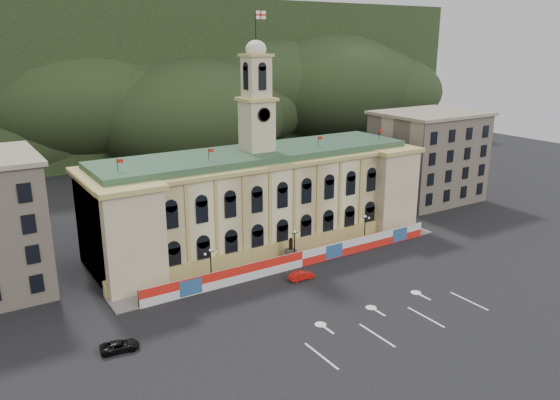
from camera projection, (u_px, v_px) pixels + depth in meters
ground at (368, 306)px, 69.85m from camera, size 260.00×260.00×0.00m
lane_markings at (396, 322)px, 65.80m from camera, size 26.00×10.00×0.02m
hill_ridge at (99, 86)px, 163.12m from camera, size 230.00×80.00×64.00m
city_hall at (259, 197)px, 90.00m from camera, size 56.20×17.60×37.10m
side_building_right at (428, 156)px, 114.41m from camera, size 21.00×17.00×18.60m
hoarding_fence at (302, 259)px, 81.72m from camera, size 50.00×0.44×2.50m
pavement at (292, 260)px, 84.20m from camera, size 56.00×5.50×0.16m
statue at (291, 253)px, 84.09m from camera, size 1.40×1.40×3.72m
lamp_left at (211, 263)px, 75.53m from camera, size 1.96×0.44×5.15m
lamp_center at (295, 243)px, 82.74m from camera, size 1.96×0.44×5.15m
lamp_right at (365, 227)px, 89.96m from camera, size 1.96×0.44×5.15m
red_sedan at (301, 275)px, 77.39m from camera, size 1.62×3.94×1.26m
black_suv at (120, 346)px, 59.64m from camera, size 3.22×4.80×1.17m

